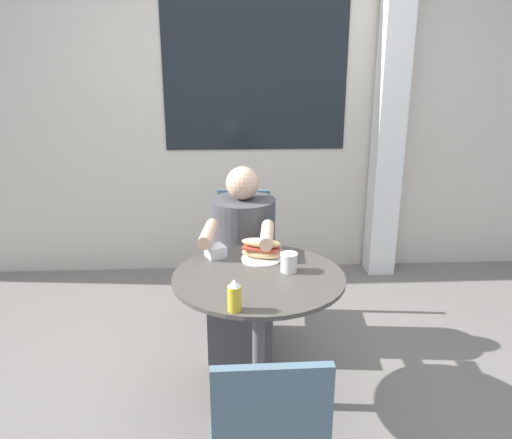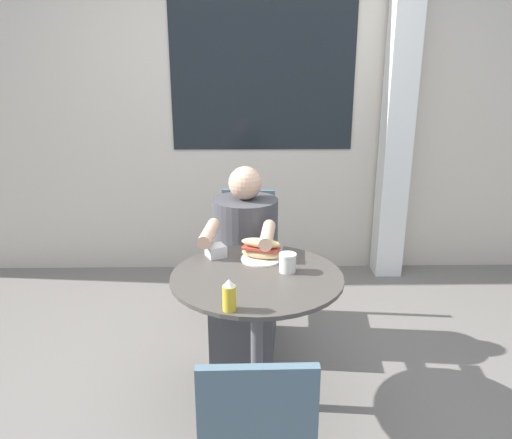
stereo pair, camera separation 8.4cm
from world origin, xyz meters
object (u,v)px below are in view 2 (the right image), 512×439
object	(u,v)px
condiment_bottle	(229,295)
diner_chair	(247,244)
seated_diner	(245,272)
sandwich_on_plate	(261,250)
cafe_table	(257,311)
drink_cup	(288,263)

from	to	relation	value
condiment_bottle	diner_chair	bearing A→B (deg)	86.85
seated_diner	condiment_bottle	distance (m)	1.00
sandwich_on_plate	condiment_bottle	bearing A→B (deg)	-104.78
seated_diner	sandwich_on_plate	distance (m)	0.52
cafe_table	diner_chair	size ratio (longest dim) A/B	0.93
cafe_table	condiment_bottle	size ratio (longest dim) A/B	5.98
seated_diner	drink_cup	size ratio (longest dim) A/B	12.19
diner_chair	drink_cup	size ratio (longest dim) A/B	9.58
cafe_table	condiment_bottle	xyz separation A→B (m)	(-0.12, -0.34, 0.25)
diner_chair	sandwich_on_plate	xyz separation A→B (m)	(0.07, -0.77, 0.25)
sandwich_on_plate	drink_cup	distance (m)	0.20
diner_chair	sandwich_on_plate	size ratio (longest dim) A/B	4.11
sandwich_on_plate	condiment_bottle	size ratio (longest dim) A/B	1.56
drink_cup	diner_chair	bearing A→B (deg)	101.71
condiment_bottle	sandwich_on_plate	bearing A→B (deg)	75.22
cafe_table	seated_diner	world-z (taller)	seated_diner
diner_chair	drink_cup	bearing A→B (deg)	107.88
sandwich_on_plate	seated_diner	bearing A→B (deg)	101.27
diner_chair	sandwich_on_plate	world-z (taller)	diner_chair
cafe_table	drink_cup	bearing A→B (deg)	13.83
drink_cup	condiment_bottle	size ratio (longest dim) A/B	0.67
diner_chair	condiment_bottle	bearing A→B (deg)	93.01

